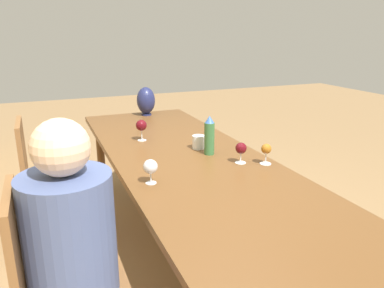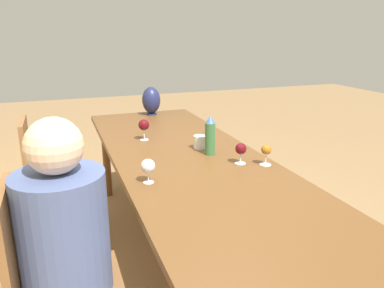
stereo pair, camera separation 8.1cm
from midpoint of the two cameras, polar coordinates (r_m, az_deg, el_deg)
name	(u,v)px [view 2 (the right image)]	position (r m, az deg, el deg)	size (l,w,h in m)	color
ground_plane	(194,271)	(2.60, 1.29, -18.81)	(14.00, 14.00, 0.00)	olive
dining_table	(194,172)	(2.26, 1.41, -4.28)	(3.00, 0.91, 0.76)	brown
water_bottle	(210,136)	(2.34, 3.75, 1.23)	(0.07, 0.07, 0.25)	#336638
water_tumbler	(200,142)	(2.48, 2.14, 0.28)	(0.08, 0.08, 0.09)	silver
vase	(151,100)	(3.48, -5.57, 6.62)	(0.17, 0.17, 0.26)	#1E234C
wine_glass_0	(148,166)	(1.92, -5.53, -3.44)	(0.08, 0.08, 0.13)	silver
wine_glass_1	(144,125)	(2.67, -6.50, 2.85)	(0.08, 0.08, 0.15)	silver
wine_glass_2	(241,149)	(2.21, 8.49, -0.82)	(0.07, 0.07, 0.13)	silver
wine_glass_3	(266,151)	(2.21, 12.27, -1.00)	(0.07, 0.07, 0.12)	silver
chair_near	(51,283)	(1.74, -19.43, -19.42)	(0.44, 0.44, 0.95)	brown
chair_far	(50,180)	(2.80, -20.05, -5.14)	(0.44, 0.44, 0.95)	brown
person_near	(70,251)	(1.66, -16.76, -15.34)	(0.36, 0.36, 1.21)	#2D2D38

